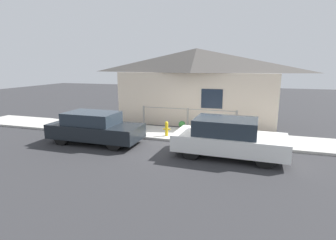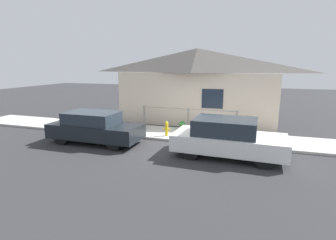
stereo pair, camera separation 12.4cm
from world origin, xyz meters
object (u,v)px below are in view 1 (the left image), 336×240
at_px(car_left, 95,128).
at_px(car_right, 228,138).
at_px(fire_hydrant, 167,128).
at_px(potted_plant_near_hydrant, 182,125).

height_order(car_left, car_right, car_right).
xyz_separation_m(car_left, fire_hydrant, (2.71, 1.66, -0.22)).
relative_size(car_left, potted_plant_near_hydrant, 8.81).
bearing_deg(car_left, car_right, 0.41).
height_order(car_left, potted_plant_near_hydrant, car_left).
bearing_deg(car_right, car_left, -177.91).
xyz_separation_m(fire_hydrant, potted_plant_near_hydrant, (0.41, 1.27, -0.10)).
distance_m(car_left, car_right, 5.61).
bearing_deg(fire_hydrant, car_right, -29.74).
distance_m(car_right, potted_plant_near_hydrant, 3.86).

